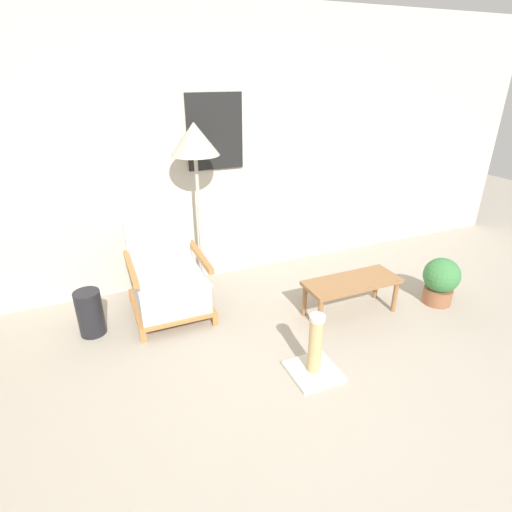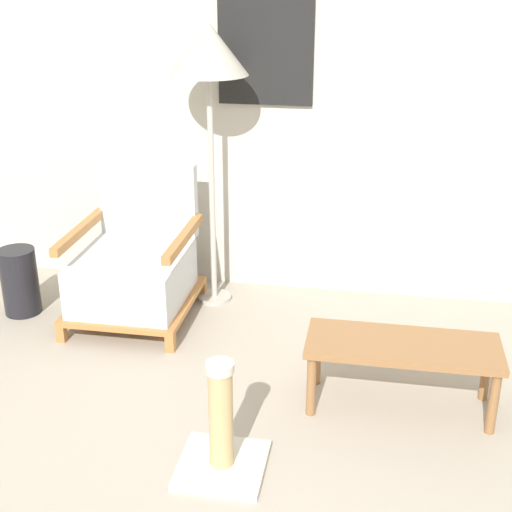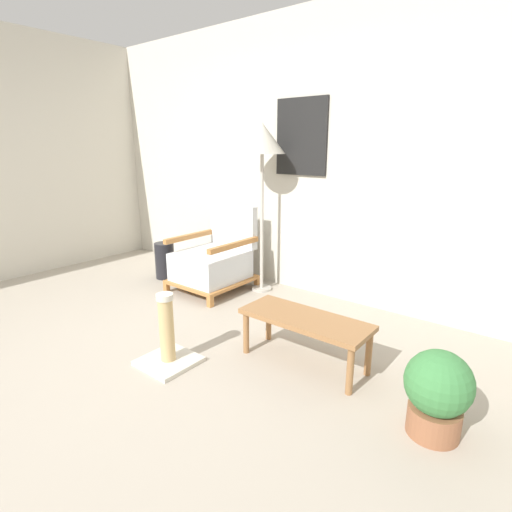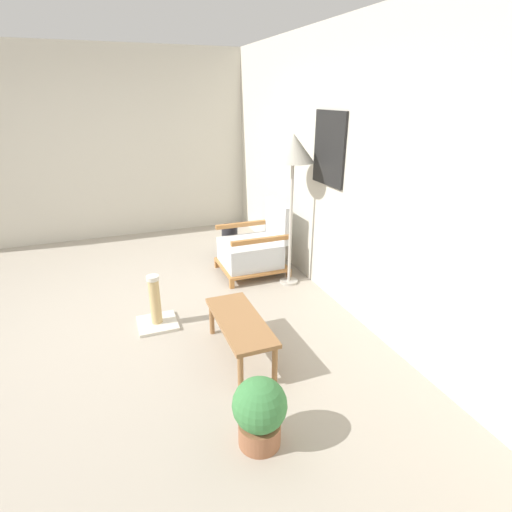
{
  "view_description": "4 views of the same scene",
  "coord_description": "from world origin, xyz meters",
  "px_view_note": "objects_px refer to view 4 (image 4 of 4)",
  "views": [
    {
      "loc": [
        -1.21,
        -1.57,
        2.09
      ],
      "look_at": [
        0.09,
        1.47,
        0.55
      ],
      "focal_mm": 28.0,
      "sensor_mm": 36.0,
      "label": 1
    },
    {
      "loc": [
        0.69,
        -1.93,
        2.0
      ],
      "look_at": [
        0.09,
        1.47,
        0.55
      ],
      "focal_mm": 50.0,
      "sensor_mm": 36.0,
      "label": 2
    },
    {
      "loc": [
        2.16,
        -1.12,
        1.47
      ],
      "look_at": [
        0.09,
        1.47,
        0.55
      ],
      "focal_mm": 28.0,
      "sensor_mm": 36.0,
      "label": 3
    },
    {
      "loc": [
        3.54,
        0.16,
        2.05
      ],
      "look_at": [
        0.09,
        1.47,
        0.55
      ],
      "focal_mm": 28.0,
      "sensor_mm": 36.0,
      "label": 4
    }
  ],
  "objects_px": {
    "floor_lamp": "(293,153)",
    "scratching_post": "(156,310)",
    "potted_plant": "(260,411)",
    "armchair": "(254,249)",
    "coffee_table": "(240,324)",
    "vase": "(230,240)"
  },
  "relations": [
    {
      "from": "floor_lamp",
      "to": "potted_plant",
      "type": "xyz_separation_m",
      "value": [
        2.05,
        -1.17,
        -1.24
      ]
    },
    {
      "from": "armchair",
      "to": "potted_plant",
      "type": "xyz_separation_m",
      "value": [
        2.46,
        -0.88,
        -0.06
      ]
    },
    {
      "from": "vase",
      "to": "potted_plant",
      "type": "height_order",
      "value": "potted_plant"
    },
    {
      "from": "armchair",
      "to": "coffee_table",
      "type": "bearing_deg",
      "value": -24.37
    },
    {
      "from": "potted_plant",
      "to": "floor_lamp",
      "type": "bearing_deg",
      "value": 150.34
    },
    {
      "from": "armchair",
      "to": "scratching_post",
      "type": "relative_size",
      "value": 1.67
    },
    {
      "from": "potted_plant",
      "to": "vase",
      "type": "bearing_deg",
      "value": 165.93
    },
    {
      "from": "armchair",
      "to": "scratching_post",
      "type": "xyz_separation_m",
      "value": [
        0.81,
        -1.29,
        -0.15
      ]
    },
    {
      "from": "scratching_post",
      "to": "vase",
      "type": "bearing_deg",
      "value": 141.51
    },
    {
      "from": "floor_lamp",
      "to": "coffee_table",
      "type": "height_order",
      "value": "floor_lamp"
    },
    {
      "from": "scratching_post",
      "to": "floor_lamp",
      "type": "bearing_deg",
      "value": 104.29
    },
    {
      "from": "armchair",
      "to": "floor_lamp",
      "type": "distance_m",
      "value": 1.28
    },
    {
      "from": "floor_lamp",
      "to": "potted_plant",
      "type": "relative_size",
      "value": 3.56
    },
    {
      "from": "coffee_table",
      "to": "vase",
      "type": "distance_m",
      "value": 2.33
    },
    {
      "from": "potted_plant",
      "to": "coffee_table",
      "type": "bearing_deg",
      "value": 168.71
    },
    {
      "from": "floor_lamp",
      "to": "potted_plant",
      "type": "height_order",
      "value": "floor_lamp"
    },
    {
      "from": "floor_lamp",
      "to": "armchair",
      "type": "bearing_deg",
      "value": -145.09
    },
    {
      "from": "floor_lamp",
      "to": "vase",
      "type": "relative_size",
      "value": 4.12
    },
    {
      "from": "coffee_table",
      "to": "scratching_post",
      "type": "height_order",
      "value": "scratching_post"
    },
    {
      "from": "floor_lamp",
      "to": "scratching_post",
      "type": "bearing_deg",
      "value": -75.71
    },
    {
      "from": "potted_plant",
      "to": "scratching_post",
      "type": "xyz_separation_m",
      "value": [
        -1.65,
        -0.41,
        -0.09
      ]
    },
    {
      "from": "coffee_table",
      "to": "scratching_post",
      "type": "bearing_deg",
      "value": -141.21
    }
  ]
}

